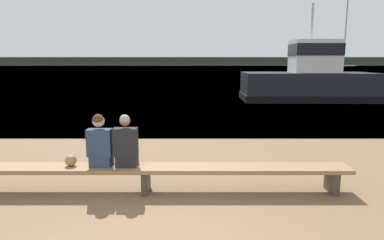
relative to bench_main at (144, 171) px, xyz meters
The scene contains 8 objects.
water_surface 124.40m from the bench_main, 89.87° to the left, with size 240.00×240.00×0.00m, color #5684A3.
far_shoreline 165.65m from the bench_main, 89.90° to the left, with size 600.00×12.00×4.01m, color #384233.
bench_main is the anchor object (origin of this frame).
person_left 0.98m from the bench_main, behind, with size 0.44×0.39×0.99m.
person_right 0.61m from the bench_main, behind, with size 0.44×0.38×0.98m.
shopping_bag 1.40m from the bench_main, behind, with size 0.21×0.20×0.21m.
tugboat_red 17.01m from the bench_main, 61.91° to the left, with size 7.96×3.78×5.78m.
moored_sailboat 28.60m from the bench_main, 59.47° to the left, with size 7.20×5.04×7.60m.
Camera 1 is at (0.58, -3.67, 2.43)m, focal length 32.00 mm.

